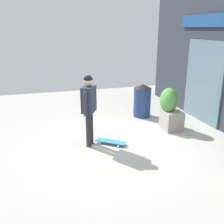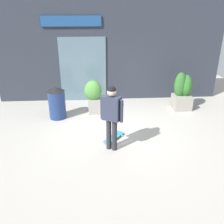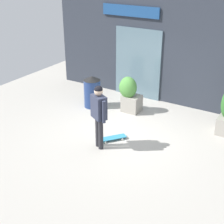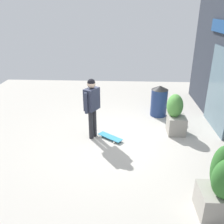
{
  "view_description": "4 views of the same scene",
  "coord_description": "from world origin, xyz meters",
  "px_view_note": "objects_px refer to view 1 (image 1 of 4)",
  "views": [
    {
      "loc": [
        5.51,
        -1.95,
        2.74
      ],
      "look_at": [
        -0.13,
        -0.28,
        0.81
      ],
      "focal_mm": 41.26,
      "sensor_mm": 36.0,
      "label": 1
    },
    {
      "loc": [
        -0.54,
        -6.33,
        3.5
      ],
      "look_at": [
        -0.13,
        -0.28,
        0.81
      ],
      "focal_mm": 39.4,
      "sensor_mm": 36.0,
      "label": 2
    },
    {
      "loc": [
        4.09,
        -7.1,
        4.59
      ],
      "look_at": [
        -0.13,
        -0.28,
        0.81
      ],
      "focal_mm": 53.46,
      "sensor_mm": 36.0,
      "label": 3
    },
    {
      "loc": [
        5.95,
        0.03,
        3.43
      ],
      "look_at": [
        -0.13,
        -0.28,
        0.81
      ],
      "focal_mm": 38.93,
      "sensor_mm": 36.0,
      "label": 4
    }
  ],
  "objects_px": {
    "planter_box_right": "(169,106)",
    "trash_bin": "(142,100)",
    "skateboarder": "(89,103)",
    "skateboard": "(111,142)"
  },
  "relations": [
    {
      "from": "skateboarder",
      "to": "planter_box_right",
      "type": "distance_m",
      "value": 2.44
    },
    {
      "from": "skateboarder",
      "to": "skateboard",
      "type": "relative_size",
      "value": 2.33
    },
    {
      "from": "skateboarder",
      "to": "trash_bin",
      "type": "relative_size",
      "value": 1.62
    },
    {
      "from": "skateboarder",
      "to": "skateboard",
      "type": "xyz_separation_m",
      "value": [
        0.1,
        0.5,
        -1.0
      ]
    },
    {
      "from": "skateboarder",
      "to": "planter_box_right",
      "type": "height_order",
      "value": "skateboarder"
    },
    {
      "from": "planter_box_right",
      "to": "trash_bin",
      "type": "bearing_deg",
      "value": -166.01
    },
    {
      "from": "skateboarder",
      "to": "trash_bin",
      "type": "bearing_deg",
      "value": 67.12
    },
    {
      "from": "planter_box_right",
      "to": "skateboard",
      "type": "bearing_deg",
      "value": -74.05
    },
    {
      "from": "skateboard",
      "to": "planter_box_right",
      "type": "relative_size",
      "value": 0.63
    },
    {
      "from": "skateboarder",
      "to": "skateboard",
      "type": "bearing_deg",
      "value": 17.62
    }
  ]
}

